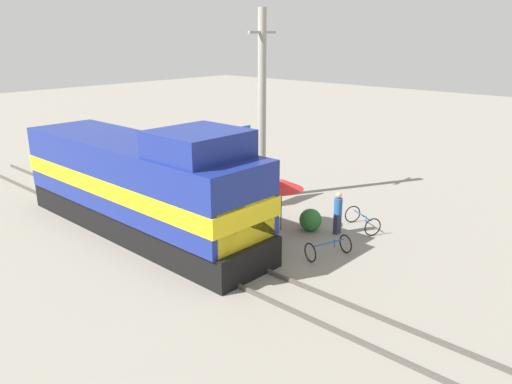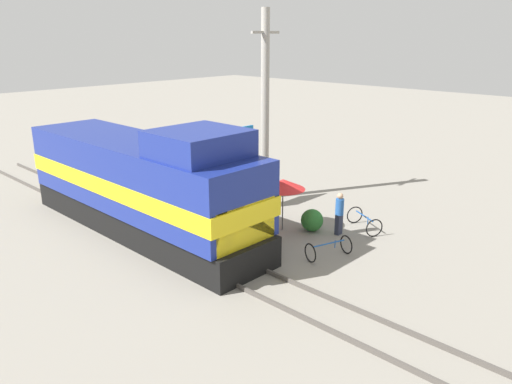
{
  "view_description": "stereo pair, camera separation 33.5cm",
  "coord_description": "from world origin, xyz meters",
  "px_view_note": "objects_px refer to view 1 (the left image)",
  "views": [
    {
      "loc": [
        -11.01,
        -13.74,
        7.91
      ],
      "look_at": [
        1.2,
        -2.47,
        2.62
      ],
      "focal_mm": 35.0,
      "sensor_mm": 36.0,
      "label": 1
    },
    {
      "loc": [
        -10.78,
        -13.99,
        7.91
      ],
      "look_at": [
        1.2,
        -2.47,
        2.62
      ],
      "focal_mm": 35.0,
      "sensor_mm": 36.0,
      "label": 2
    }
  ],
  "objects_px": {
    "locomotive": "(143,186)",
    "billboard_sign": "(231,148)",
    "person_bystander": "(338,211)",
    "utility_pole": "(262,106)",
    "bicycle": "(362,220)",
    "bicycle_spare": "(328,248)",
    "vendor_umbrella": "(282,184)"
  },
  "relations": [
    {
      "from": "vendor_umbrella",
      "to": "billboard_sign",
      "type": "bearing_deg",
      "value": 81.07
    },
    {
      "from": "bicycle_spare",
      "to": "person_bystander",
      "type": "bearing_deg",
      "value": -45.54
    },
    {
      "from": "locomotive",
      "to": "vendor_umbrella",
      "type": "height_order",
      "value": "locomotive"
    },
    {
      "from": "utility_pole",
      "to": "bicycle_spare",
      "type": "xyz_separation_m",
      "value": [
        -3.56,
        -6.54,
        -4.22
      ]
    },
    {
      "from": "locomotive",
      "to": "billboard_sign",
      "type": "height_order",
      "value": "locomotive"
    },
    {
      "from": "locomotive",
      "to": "bicycle_spare",
      "type": "relative_size",
      "value": 7.13
    },
    {
      "from": "person_bystander",
      "to": "utility_pole",
      "type": "bearing_deg",
      "value": 75.45
    },
    {
      "from": "utility_pole",
      "to": "billboard_sign",
      "type": "xyz_separation_m",
      "value": [
        -2.12,
        -0.02,
        -1.68
      ]
    },
    {
      "from": "bicycle",
      "to": "locomotive",
      "type": "bearing_deg",
      "value": 163.94
    },
    {
      "from": "person_bystander",
      "to": "locomotive",
      "type": "bearing_deg",
      "value": 132.73
    },
    {
      "from": "locomotive",
      "to": "billboard_sign",
      "type": "xyz_separation_m",
      "value": [
        4.67,
        -0.33,
        0.84
      ]
    },
    {
      "from": "billboard_sign",
      "to": "person_bystander",
      "type": "bearing_deg",
      "value": -82.8
    },
    {
      "from": "billboard_sign",
      "to": "bicycle",
      "type": "distance_m",
      "value": 6.73
    },
    {
      "from": "billboard_sign",
      "to": "bicycle",
      "type": "xyz_separation_m",
      "value": [
        1.84,
        -5.96,
        -2.52
      ]
    },
    {
      "from": "vendor_umbrella",
      "to": "bicycle",
      "type": "distance_m",
      "value": 3.81
    },
    {
      "from": "bicycle",
      "to": "bicycle_spare",
      "type": "relative_size",
      "value": 1.01
    },
    {
      "from": "locomotive",
      "to": "bicycle",
      "type": "distance_m",
      "value": 9.21
    },
    {
      "from": "locomotive",
      "to": "person_bystander",
      "type": "distance_m",
      "value": 7.97
    },
    {
      "from": "utility_pole",
      "to": "billboard_sign",
      "type": "distance_m",
      "value": 2.7
    },
    {
      "from": "vendor_umbrella",
      "to": "billboard_sign",
      "type": "distance_m",
      "value": 3.63
    },
    {
      "from": "utility_pole",
      "to": "bicycle",
      "type": "distance_m",
      "value": 7.31
    },
    {
      "from": "utility_pole",
      "to": "person_bystander",
      "type": "bearing_deg",
      "value": -104.55
    },
    {
      "from": "vendor_umbrella",
      "to": "bicycle",
      "type": "xyz_separation_m",
      "value": [
        2.39,
        -2.48,
        -1.62
      ]
    },
    {
      "from": "bicycle",
      "to": "utility_pole",
      "type": "bearing_deg",
      "value": 115.35
    },
    {
      "from": "billboard_sign",
      "to": "bicycle_spare",
      "type": "relative_size",
      "value": 2.11
    },
    {
      "from": "bicycle",
      "to": "bicycle_spare",
      "type": "xyz_separation_m",
      "value": [
        -3.29,
        -0.56,
        -0.02
      ]
    },
    {
      "from": "vendor_umbrella",
      "to": "utility_pole",
      "type": "bearing_deg",
      "value": 52.74
    },
    {
      "from": "billboard_sign",
      "to": "person_bystander",
      "type": "height_order",
      "value": "billboard_sign"
    },
    {
      "from": "locomotive",
      "to": "vendor_umbrella",
      "type": "relative_size",
      "value": 5.79
    },
    {
      "from": "bicycle",
      "to": "bicycle_spare",
      "type": "height_order",
      "value": "bicycle"
    },
    {
      "from": "utility_pole",
      "to": "bicycle",
      "type": "height_order",
      "value": "utility_pole"
    },
    {
      "from": "person_bystander",
      "to": "bicycle_spare",
      "type": "bearing_deg",
      "value": -153.86
    }
  ]
}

